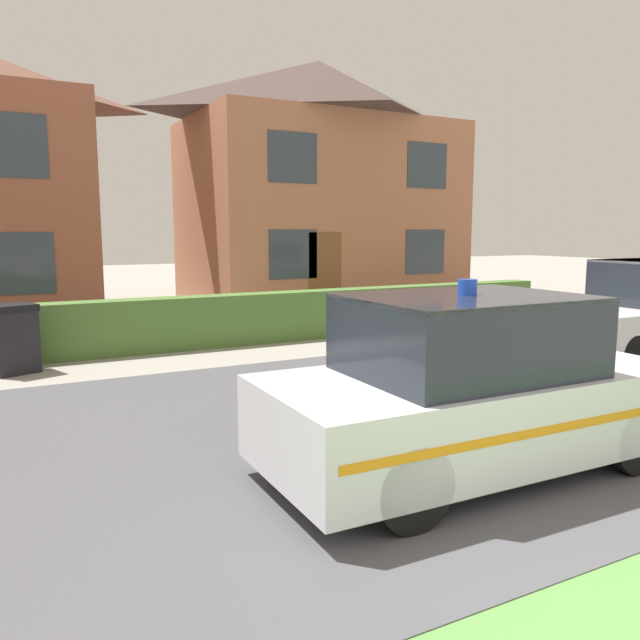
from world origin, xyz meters
name	(u,v)px	position (x,y,z in m)	size (l,w,h in m)	color
road_strip	(317,427)	(0.00, 4.75, 0.01)	(28.00, 6.77, 0.01)	#4C4C51
garden_hedge	(220,321)	(0.69, 9.97, 0.48)	(15.36, 0.52, 0.95)	#4C7233
police_car	(471,388)	(0.65, 3.05, 0.75)	(3.87, 1.72, 1.71)	black
house_right	(319,180)	(6.23, 16.53, 3.70)	(8.25, 5.55, 7.27)	#A86B4C
wheelie_bin	(12,338)	(-2.82, 9.27, 0.53)	(0.81, 0.78, 1.04)	black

